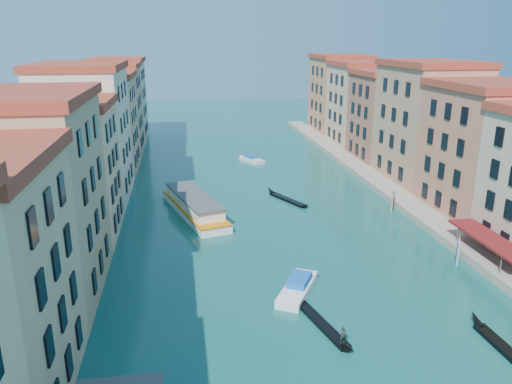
% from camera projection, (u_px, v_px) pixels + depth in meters
% --- Properties ---
extents(left_bank_palazzos, '(12.80, 128.40, 21.00)m').
position_uv_depth(left_bank_palazzos, '(78.00, 147.00, 70.89)').
color(left_bank_palazzos, beige).
rests_on(left_bank_palazzos, ground).
extents(right_bank_palazzos, '(12.80, 128.40, 21.00)m').
position_uv_depth(right_bank_palazzos, '(444.00, 135.00, 79.25)').
color(right_bank_palazzos, '#A14A35').
rests_on(right_bank_palazzos, ground).
extents(quay, '(4.00, 140.00, 1.00)m').
position_uv_depth(quay, '(392.00, 193.00, 80.83)').
color(quay, gray).
rests_on(quay, ground).
extents(vaporetto_far, '(9.42, 19.43, 2.82)m').
position_uv_depth(vaporetto_far, '(194.00, 206.00, 72.16)').
color(vaporetto_far, white).
rests_on(vaporetto_far, ground).
extents(gondola_fore, '(3.36, 10.37, 2.10)m').
position_uv_depth(gondola_fore, '(322.00, 323.00, 44.14)').
color(gondola_fore, black).
rests_on(gondola_fore, ground).
extents(gondola_far, '(5.44, 10.15, 1.54)m').
position_uv_depth(gondola_far, '(287.00, 199.00, 78.37)').
color(gondola_far, black).
rests_on(gondola_far, ground).
extents(motorboat_mid, '(5.70, 7.70, 1.55)m').
position_uv_depth(motorboat_mid, '(298.00, 287.00, 49.92)').
color(motorboat_mid, white).
rests_on(motorboat_mid, ground).
extents(motorboat_far, '(4.70, 6.68, 1.34)m').
position_uv_depth(motorboat_far, '(252.00, 159.00, 103.23)').
color(motorboat_far, silver).
rests_on(motorboat_far, ground).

